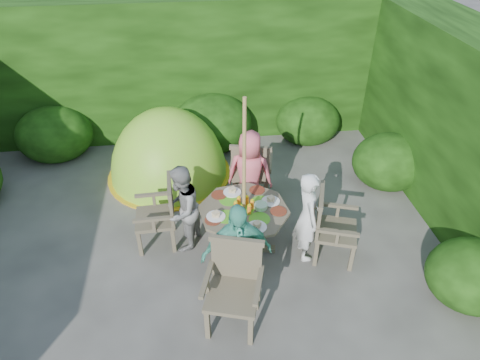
{
  "coord_description": "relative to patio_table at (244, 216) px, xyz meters",
  "views": [
    {
      "loc": [
        0.24,
        -3.65,
        4.08
      ],
      "look_at": [
        0.81,
        0.89,
        0.85
      ],
      "focal_mm": 32.0,
      "sensor_mm": 36.0,
      "label": 1
    }
  ],
  "objects": [
    {
      "name": "patio_table",
      "position": [
        0.0,
        0.0,
        0.0
      ],
      "size": [
        1.41,
        1.41,
        0.82
      ],
      "rotation": [
        0.0,
        0.0,
        -0.23
      ],
      "color": "#463F2E",
      "rests_on": "ground"
    },
    {
      "name": "garden_chair_left",
      "position": [
        -1.07,
        0.27,
        -0.07
      ],
      "size": [
        0.52,
        0.58,
        0.94
      ],
      "rotation": [
        0.0,
        0.0,
        -1.54
      ],
      "color": "#463F2E",
      "rests_on": "ground"
    },
    {
      "name": "hedge_enclosure",
      "position": [
        -0.81,
        0.84,
        0.68
      ],
      "size": [
        9.0,
        9.0,
        2.5
      ],
      "color": "black",
      "rests_on": "ground"
    },
    {
      "name": "child_back",
      "position": [
        0.18,
        0.78,
        0.09
      ],
      "size": [
        0.75,
        0.6,
        1.33
      ],
      "primitive_type": "imported",
      "rotation": [
        0.0,
        0.0,
        2.84
      ],
      "color": "#D85967",
      "rests_on": "ground"
    },
    {
      "name": "garden_chair_back",
      "position": [
        0.25,
        1.06,
        -0.03
      ],
      "size": [
        0.71,
        0.66,
        1.01
      ],
      "rotation": [
        0.0,
        0.0,
        2.91
      ],
      "color": "#463F2E",
      "rests_on": "ground"
    },
    {
      "name": "child_front",
      "position": [
        -0.19,
        -0.78,
        0.11
      ],
      "size": [
        0.83,
        0.41,
        1.36
      ],
      "primitive_type": "imported",
      "rotation": [
        0.0,
        0.0,
        0.1
      ],
      "color": "#4CB194",
      "rests_on": "ground"
    },
    {
      "name": "child_right",
      "position": [
        0.77,
        -0.18,
        0.06
      ],
      "size": [
        0.32,
        0.47,
        1.27
      ],
      "primitive_type": "imported",
      "rotation": [
        0.0,
        0.0,
        1.6
      ],
      "color": "silver",
      "rests_on": "ground"
    },
    {
      "name": "garden_chair_front",
      "position": [
        -0.25,
        -1.06,
        -0.04
      ],
      "size": [
        0.73,
        0.68,
        1.0
      ],
      "rotation": [
        0.0,
        0.0,
        -0.29
      ],
      "color": "#463F2E",
      "rests_on": "ground"
    },
    {
      "name": "garden_chair_right",
      "position": [
        1.06,
        -0.24,
        -0.07
      ],
      "size": [
        0.66,
        0.7,
        0.95
      ],
      "rotation": [
        0.0,
        0.0,
        1.25
      ],
      "color": "#463F2E",
      "rests_on": "ground"
    },
    {
      "name": "parasol_pole",
      "position": [
        -0.0,
        0.0,
        0.53
      ],
      "size": [
        0.05,
        0.05,
        2.2
      ],
      "primitive_type": "cylinder",
      "rotation": [
        0.0,
        0.0,
        -0.23
      ],
      "color": "olive",
      "rests_on": "ground"
    },
    {
      "name": "ground",
      "position": [
        -0.81,
        -0.49,
        -0.57
      ],
      "size": [
        60.0,
        60.0,
        0.0
      ],
      "primitive_type": "plane",
      "color": "#44423D",
      "rests_on": "ground"
    },
    {
      "name": "child_left",
      "position": [
        -0.78,
        0.18,
        0.04
      ],
      "size": [
        0.65,
        0.73,
        1.23
      ],
      "primitive_type": "imported",
      "rotation": [
        0.0,
        0.0,
        -1.95
      ],
      "color": "gray",
      "rests_on": "ground"
    },
    {
      "name": "dome_tent",
      "position": [
        -1.01,
        1.9,
        -0.57
      ],
      "size": [
        2.33,
        2.33,
        2.33
      ],
      "rotation": [
        0.0,
        0.0,
        -0.25
      ],
      "color": "#84DA29",
      "rests_on": "ground"
    }
  ]
}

